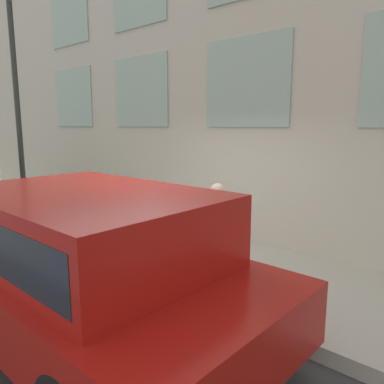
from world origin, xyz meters
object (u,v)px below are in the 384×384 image
at_px(person, 217,219).
at_px(street_lamp, 15,75).
at_px(parked_truck_red_near, 85,255).
at_px(fire_hydrant, 168,235).

relative_size(person, street_lamp, 0.25).
bearing_deg(parked_truck_red_near, street_lamp, 71.50).
bearing_deg(fire_hydrant, person, -72.32).
distance_m(fire_hydrant, person, 0.86).
bearing_deg(person, parked_truck_red_near, 146.95).
xyz_separation_m(parked_truck_red_near, street_lamp, (1.88, 5.62, 2.44)).
height_order(fire_hydrant, person, person).
relative_size(fire_hydrant, street_lamp, 0.16).
bearing_deg(fire_hydrant, parked_truck_red_near, -160.17).
bearing_deg(person, fire_hydrant, 76.91).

